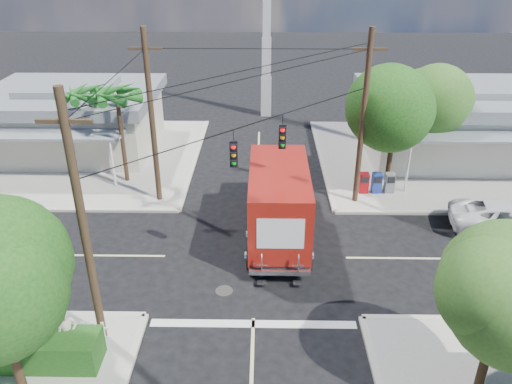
{
  "coord_description": "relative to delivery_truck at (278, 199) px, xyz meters",
  "views": [
    {
      "loc": [
        0.33,
        -18.31,
        12.49
      ],
      "look_at": [
        0.0,
        2.0,
        2.2
      ],
      "focal_mm": 35.0,
      "sensor_mm": 36.0,
      "label": 1
    }
  ],
  "objects": [
    {
      "name": "radio_tower",
      "position": [
        -0.52,
        17.96,
        3.8
      ],
      "size": [
        0.8,
        0.8,
        17.0
      ],
      "color": "silver",
      "rests_on": "ground"
    },
    {
      "name": "building_ne",
      "position": [
        11.48,
        9.92,
        0.48
      ],
      "size": [
        11.8,
        10.2,
        4.5
      ],
      "color": "silver",
      "rests_on": "sidewalk_ne"
    },
    {
      "name": "sidewalk_ne",
      "position": [
        9.86,
        8.83,
        -1.77
      ],
      "size": [
        14.12,
        14.12,
        0.14
      ],
      "color": "#A49F94",
      "rests_on": "ground"
    },
    {
      "name": "tree_ne_back",
      "position": [
        8.79,
        6.91,
        2.35
      ],
      "size": [
        3.77,
        3.66,
        5.82
      ],
      "color": "#422D1C",
      "rests_on": "sidewalk_ne"
    },
    {
      "name": "delivery_truck",
      "position": [
        0.0,
        0.0,
        0.0
      ],
      "size": [
        2.73,
        8.41,
        3.62
      ],
      "color": "black",
      "rests_on": "ground"
    },
    {
      "name": "pedestrian",
      "position": [
        -7.02,
        -8.06,
        -0.79
      ],
      "size": [
        0.8,
        0.71,
        1.82
      ],
      "primitive_type": "imported",
      "rotation": [
        0.0,
        0.0,
        0.52
      ],
      "color": "#BEB6A4",
      "rests_on": "sidewalk_sw"
    },
    {
      "name": "building_nw",
      "position": [
        -13.02,
        10.42,
        0.38
      ],
      "size": [
        10.8,
        10.2,
        4.3
      ],
      "color": "beige",
      "rests_on": "sidewalk_nw"
    },
    {
      "name": "palm_nw_front",
      "position": [
        -8.52,
        5.46,
        3.2
      ],
      "size": [
        3.01,
        3.08,
        5.59
      ],
      "color": "#422D1C",
      "rests_on": "sidewalk_nw"
    },
    {
      "name": "sidewalk_nw",
      "position": [
        -11.9,
        8.83,
        -1.77
      ],
      "size": [
        14.12,
        14.12,
        0.14
      ],
      "color": "#A49F94",
      "rests_on": "ground"
    },
    {
      "name": "utility_poles",
      "position": [
        -2.61,
        -0.44,
        2.83
      ],
      "size": [
        12.0,
        10.68,
        9.0
      ],
      "color": "#473321",
      "rests_on": "ground"
    },
    {
      "name": "tree_se",
      "position": [
        5.99,
        -9.29,
        2.2
      ],
      "size": [
        3.67,
        3.54,
        5.62
      ],
      "color": "#422D1C",
      "rests_on": "sidewalk_se"
    },
    {
      "name": "road_markings",
      "position": [
        -1.02,
        -3.52,
        -1.83
      ],
      "size": [
        32.0,
        32.0,
        0.01
      ],
      "color": "beige",
      "rests_on": "ground"
    },
    {
      "name": "palm_nw_back",
      "position": [
        -10.52,
        6.96,
        2.83
      ],
      "size": [
        3.01,
        3.08,
        5.19
      ],
      "color": "#422D1C",
      "rests_on": "sidewalk_nw"
    },
    {
      "name": "picket_fence",
      "position": [
        -8.82,
        -7.64,
        -1.16
      ],
      "size": [
        5.94,
        0.06,
        1.0
      ],
      "color": "silver",
      "rests_on": "sidewalk_sw"
    },
    {
      "name": "hedge_sw",
      "position": [
        -9.02,
        -8.44,
        -1.15
      ],
      "size": [
        6.2,
        1.2,
        1.1
      ],
      "primitive_type": "cube",
      "color": "#144214",
      "rests_on": "sidewalk_sw"
    },
    {
      "name": "parked_car",
      "position": [
        10.92,
        0.26,
        -1.09
      ],
      "size": [
        5.67,
        3.26,
        1.49
      ],
      "primitive_type": "imported",
      "rotation": [
        0.0,
        0.0,
        1.42
      ],
      "color": "silver",
      "rests_on": "ground"
    },
    {
      "name": "tree_ne_front",
      "position": [
        6.19,
        4.71,
        2.93
      ],
      "size": [
        4.21,
        4.14,
        6.66
      ],
      "color": "#422D1C",
      "rests_on": "sidewalk_ne"
    },
    {
      "name": "vending_boxes",
      "position": [
        5.48,
        4.16,
        -1.15
      ],
      "size": [
        1.9,
        0.5,
        1.1
      ],
      "color": "#A70910",
      "rests_on": "sidewalk_ne"
    },
    {
      "name": "ground",
      "position": [
        -1.02,
        -2.04,
        -1.84
      ],
      "size": [
        120.0,
        120.0,
        0.0
      ],
      "primitive_type": "plane",
      "color": "black",
      "rests_on": "ground"
    }
  ]
}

